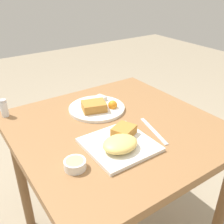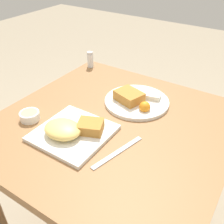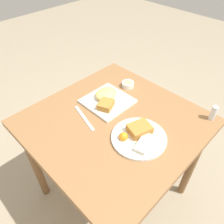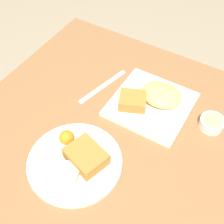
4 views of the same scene
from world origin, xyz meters
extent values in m
cube|color=olive|center=(0.00, 0.00, 0.73)|extent=(0.84, 0.84, 0.04)
cylinder|color=brown|center=(-0.36, 0.36, 0.36)|extent=(0.05, 0.05, 0.72)
cylinder|color=brown|center=(0.36, 0.36, 0.36)|extent=(0.05, 0.05, 0.72)
cube|color=white|center=(-0.08, -0.13, 0.76)|extent=(0.24, 0.24, 0.01)
ellipsoid|color=#EFCC6B|center=(-0.10, -0.16, 0.79)|extent=(0.13, 0.11, 0.04)
cube|color=#B77A33|center=(-0.03, -0.10, 0.78)|extent=(0.11, 0.10, 0.04)
cylinder|color=white|center=(0.01, 0.17, 0.76)|extent=(0.27, 0.27, 0.01)
cube|color=#B77A33|center=(-0.02, 0.15, 0.79)|extent=(0.13, 0.11, 0.04)
cube|color=beige|center=(0.03, 0.22, 0.78)|extent=(0.13, 0.08, 0.02)
sphere|color=orange|center=(0.07, 0.12, 0.78)|extent=(0.04, 0.04, 0.04)
cylinder|color=white|center=(-0.28, -0.15, 0.77)|extent=(0.07, 0.07, 0.03)
cylinder|color=#D1B775|center=(-0.28, -0.15, 0.78)|extent=(0.06, 0.06, 0.00)
cylinder|color=white|center=(-0.37, 0.35, 0.79)|extent=(0.03, 0.03, 0.07)
cylinder|color=white|center=(-0.37, 0.35, 0.77)|extent=(0.03, 0.03, 0.04)
cylinder|color=silver|center=(-0.37, 0.35, 0.83)|extent=(0.03, 0.03, 0.01)
cube|color=silver|center=(0.10, -0.13, 0.75)|extent=(0.07, 0.21, 0.00)
camera|label=1|loc=(-0.56, -0.79, 1.33)|focal=42.00mm
camera|label=2|loc=(0.42, -0.66, 1.34)|focal=42.00mm
camera|label=3|loc=(0.59, 0.57, 1.56)|focal=35.00mm
camera|label=4|loc=(-0.31, 0.50, 1.52)|focal=50.00mm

